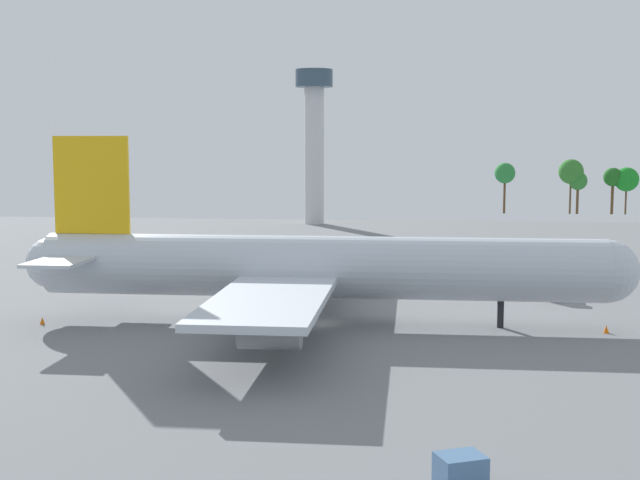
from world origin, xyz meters
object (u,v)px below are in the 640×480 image
maintenance_van (556,290)px  cargo_container_fore (460,472)px  cargo_airplane (318,268)px  control_tower (314,132)px  catering_truck (439,267)px  safety_cone_tail (42,321)px  safety_cone_nose (606,329)px

maintenance_van → cargo_container_fore: maintenance_van is taller
cargo_airplane → control_tower: bearing=96.8°
catering_truck → cargo_container_fore: (-1.25, -82.02, -0.09)m
maintenance_van → catering_truck: (-14.09, 19.81, -0.09)m
cargo_container_fore → maintenance_van: bearing=76.1°
maintenance_van → cargo_container_fore: size_ratio=1.68×
safety_cone_tail → safety_cone_nose: bearing=1.9°
safety_cone_tail → control_tower: size_ratio=0.02×
control_tower → safety_cone_nose: bearing=-70.0°
cargo_airplane → cargo_container_fore: bearing=-73.7°
cargo_airplane → safety_cone_tail: cargo_airplane is taller
maintenance_van → safety_cone_nose: 19.82m
cargo_airplane → control_tower: control_tower is taller
control_tower → safety_cone_tail: bearing=-97.0°
cargo_container_fore → control_tower: bearing=99.4°
catering_truck → cargo_container_fore: size_ratio=1.44×
catering_truck → cargo_airplane: bearing=-110.5°
safety_cone_tail → maintenance_van: bearing=20.5°
cargo_airplane → control_tower: (-14.42, 120.58, 16.78)m
safety_cone_nose → safety_cone_tail: safety_cone_nose is taller
catering_truck → control_tower: bearing=109.1°
maintenance_van → control_tower: size_ratio=0.14×
catering_truck → safety_cone_tail: (-43.94, -41.55, -0.69)m
safety_cone_tail → control_tower: (15.36, 124.22, 22.51)m
cargo_airplane → safety_cone_nose: size_ratio=79.09×
cargo_airplane → maintenance_van: size_ratio=12.43×
catering_truck → maintenance_van: bearing=-54.6°
maintenance_van → cargo_airplane: bearing=-147.4°
maintenance_van → catering_truck: 24.31m
cargo_container_fore → control_tower: (-27.33, 164.69, 21.91)m
cargo_container_fore → safety_cone_nose: cargo_container_fore is taller
maintenance_van → safety_cone_nose: (1.87, -19.72, -0.76)m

